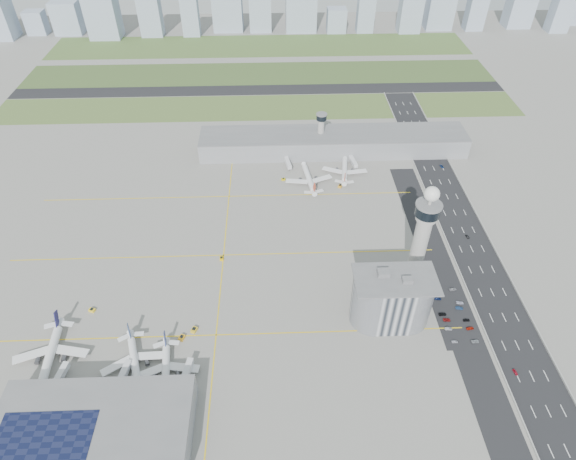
{
  "coord_description": "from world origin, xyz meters",
  "views": [
    {
      "loc": [
        -7.92,
        -184.34,
        206.83
      ],
      "look_at": [
        0.0,
        35.0,
        15.0
      ],
      "focal_mm": 30.0,
      "sensor_mm": 36.0,
      "label": 1
    }
  ],
  "objects_px": {
    "jet_bridge_near_0": "(54,391)",
    "control_tower": "(423,232)",
    "tug_3": "(221,258)",
    "car_lot_1": "(448,329)",
    "jet_bridge_near_2": "(183,386)",
    "jet_bridge_near_1": "(118,388)",
    "tug_5": "(340,186)",
    "car_hw_1": "(468,237)",
    "car_lot_9": "(459,308)",
    "jet_bridge_far_1": "(350,158)",
    "tug_1": "(194,330)",
    "car_lot_11": "(453,289)",
    "car_lot_0": "(455,342)",
    "airplane_far_a": "(309,175)",
    "car_lot_2": "(447,320)",
    "admin_building": "(392,299)",
    "car_lot_4": "(438,298)",
    "car_lot_7": "(470,328)",
    "airplane_near_a": "(48,352)",
    "tug_4": "(283,179)",
    "car_hw_2": "(442,166)",
    "car_lot_5": "(434,291)",
    "secondary_tower": "(321,129)",
    "car_lot_10": "(460,303)",
    "airplane_far_b": "(345,166)",
    "car_lot_3": "(443,314)",
    "car_lot_8": "(467,320)",
    "car_hw_4": "(408,128)",
    "airplane_near_b": "(134,360)",
    "airplane_near_c": "(165,369)",
    "jet_bridge_far_0": "(286,160)",
    "tug_2": "(182,337)"
  },
  "relations": [
    {
      "from": "jet_bridge_near_0",
      "to": "control_tower",
      "type": "bearing_deg",
      "value": -59.55
    },
    {
      "from": "tug_3",
      "to": "jet_bridge_near_2",
      "type": "bearing_deg",
      "value": 74.55
    },
    {
      "from": "airplane_near_a",
      "to": "airplane_near_b",
      "type": "distance_m",
      "value": 42.86
    },
    {
      "from": "airplane_near_b",
      "to": "tug_2",
      "type": "distance_m",
      "value": 26.25
    },
    {
      "from": "car_lot_10",
      "to": "car_hw_1",
      "type": "xyz_separation_m",
      "value": [
        21.65,
        54.22,
        0.02
      ]
    },
    {
      "from": "jet_bridge_far_1",
      "to": "car_lot_7",
      "type": "height_order",
      "value": "jet_bridge_far_1"
    },
    {
      "from": "tug_4",
      "to": "car_lot_7",
      "type": "distance_m",
      "value": 168.79
    },
    {
      "from": "car_lot_2",
      "to": "car_lot_4",
      "type": "xyz_separation_m",
      "value": [
        -0.84,
        14.95,
        0.1
      ]
    },
    {
      "from": "airplane_near_a",
      "to": "car_lot_7",
      "type": "relative_size",
      "value": 10.93
    },
    {
      "from": "airplane_near_b",
      "to": "car_lot_0",
      "type": "xyz_separation_m",
      "value": [
        161.61,
        8.23,
        -4.86
      ]
    },
    {
      "from": "car_lot_4",
      "to": "car_lot_7",
      "type": "height_order",
      "value": "car_lot_4"
    },
    {
      "from": "airplane_near_c",
      "to": "tug_5",
      "type": "relative_size",
      "value": 10.85
    },
    {
      "from": "car_lot_10",
      "to": "jet_bridge_near_0",
      "type": "bearing_deg",
      "value": 112.29
    },
    {
      "from": "airplane_far_b",
      "to": "airplane_near_a",
      "type": "bearing_deg",
      "value": 141.75
    },
    {
      "from": "control_tower",
      "to": "airplane_near_b",
      "type": "distance_m",
      "value": 162.82
    },
    {
      "from": "tug_3",
      "to": "car_lot_1",
      "type": "relative_size",
      "value": 0.77
    },
    {
      "from": "tug_3",
      "to": "car_lot_0",
      "type": "height_order",
      "value": "tug_3"
    },
    {
      "from": "car_lot_1",
      "to": "airplane_near_a",
      "type": "bearing_deg",
      "value": 96.76
    },
    {
      "from": "car_lot_4",
      "to": "car_lot_9",
      "type": "height_order",
      "value": "car_lot_4"
    },
    {
      "from": "secondary_tower",
      "to": "car_hw_2",
      "type": "xyz_separation_m",
      "value": [
        91.61,
        -28.43,
        -18.23
      ]
    },
    {
      "from": "airplane_near_b",
      "to": "car_lot_5",
      "type": "relative_size",
      "value": 10.47
    },
    {
      "from": "airplane_near_a",
      "to": "tug_3",
      "type": "xyz_separation_m",
      "value": [
        79.78,
        68.23,
        -5.26
      ]
    },
    {
      "from": "airplane_near_a",
      "to": "car_lot_3",
      "type": "bearing_deg",
      "value": 91.33
    },
    {
      "from": "airplane_near_a",
      "to": "car_lot_10",
      "type": "distance_m",
      "value": 216.76
    },
    {
      "from": "tug_4",
      "to": "car_hw_1",
      "type": "xyz_separation_m",
      "value": [
        116.52,
        -67.85,
        -0.25
      ]
    },
    {
      "from": "car_lot_0",
      "to": "car_lot_5",
      "type": "bearing_deg",
      "value": 3.29
    },
    {
      "from": "jet_bridge_near_1",
      "to": "car_lot_1",
      "type": "bearing_deg",
      "value": -69.66
    },
    {
      "from": "secondary_tower",
      "to": "car_lot_0",
      "type": "distance_m",
      "value": 197.22
    },
    {
      "from": "airplane_near_c",
      "to": "jet_bridge_far_0",
      "type": "bearing_deg",
      "value": 153.21
    },
    {
      "from": "airplane_near_c",
      "to": "car_hw_1",
      "type": "bearing_deg",
      "value": 110.18
    },
    {
      "from": "car_hw_2",
      "to": "car_lot_5",
      "type": "bearing_deg",
      "value": -117.24
    },
    {
      "from": "car_lot_3",
      "to": "car_lot_8",
      "type": "distance_m",
      "value": 12.58
    },
    {
      "from": "car_lot_9",
      "to": "jet_bridge_far_1",
      "type": "bearing_deg",
      "value": 22.93
    },
    {
      "from": "jet_bridge_far_1",
      "to": "car_lot_2",
      "type": "height_order",
      "value": "jet_bridge_far_1"
    },
    {
      "from": "car_lot_5",
      "to": "car_hw_4",
      "type": "relative_size",
      "value": 1.0
    },
    {
      "from": "car_lot_7",
      "to": "tug_5",
      "type": "bearing_deg",
      "value": 13.43
    },
    {
      "from": "control_tower",
      "to": "jet_bridge_near_1",
      "type": "xyz_separation_m",
      "value": [
        -155.0,
        -69.0,
        -32.19
      ]
    },
    {
      "from": "airplane_far_b",
      "to": "car_lot_4",
      "type": "distance_m",
      "value": 132.06
    },
    {
      "from": "airplane_far_a",
      "to": "car_lot_0",
      "type": "height_order",
      "value": "airplane_far_a"
    },
    {
      "from": "tug_5",
      "to": "car_lot_5",
      "type": "height_order",
      "value": "tug_5"
    },
    {
      "from": "car_lot_2",
      "to": "admin_building",
      "type": "bearing_deg",
      "value": 89.34
    },
    {
      "from": "tug_1",
      "to": "car_lot_11",
      "type": "bearing_deg",
      "value": 33.84
    },
    {
      "from": "jet_bridge_near_0",
      "to": "car_lot_1",
      "type": "bearing_deg",
      "value": -71.22
    },
    {
      "from": "airplane_far_b",
      "to": "jet_bridge_near_0",
      "type": "height_order",
      "value": "airplane_far_b"
    },
    {
      "from": "control_tower",
      "to": "car_lot_0",
      "type": "relative_size",
      "value": 19.83
    },
    {
      "from": "tug_5",
      "to": "car_hw_1",
      "type": "height_order",
      "value": "tug_5"
    },
    {
      "from": "car_lot_8",
      "to": "tug_1",
      "type": "bearing_deg",
      "value": 87.07
    },
    {
      "from": "airplane_near_a",
      "to": "secondary_tower",
      "type": "bearing_deg",
      "value": 137.32
    },
    {
      "from": "airplane_near_a",
      "to": "car_lot_2",
      "type": "height_order",
      "value": "airplane_near_a"
    },
    {
      "from": "jet_bridge_near_2",
      "to": "tug_1",
      "type": "distance_m",
      "value": 34.17
    }
  ]
}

